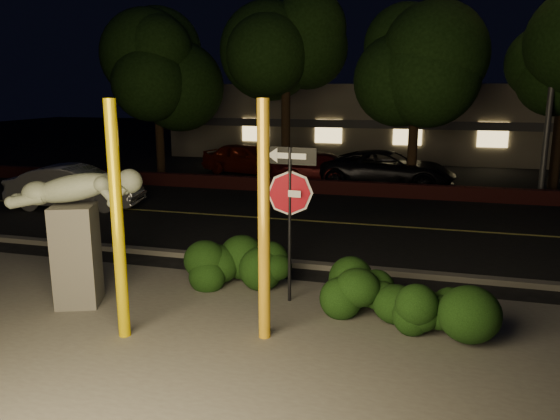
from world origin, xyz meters
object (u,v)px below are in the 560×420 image
object	(u,v)px
streetlight	(552,16)
parked_car_darkred	(325,169)
signpost	(290,194)
yellow_pole_right	(264,224)
parked_car_red	(246,159)
silver_sedan	(76,187)
sculpture	(76,223)
yellow_pole_left	(118,223)
parked_car_dark	(387,169)

from	to	relation	value
streetlight	parked_car_darkred	distance (m)	9.33
signpost	yellow_pole_right	bearing A→B (deg)	-83.72
yellow_pole_right	parked_car_darkred	xyz separation A→B (m)	(-1.67, 13.67, -1.18)
parked_car_red	parked_car_darkred	world-z (taller)	parked_car_red
silver_sedan	parked_car_red	bearing A→B (deg)	-30.14
streetlight	silver_sedan	distance (m)	16.36
yellow_pole_right	signpost	distance (m)	1.54
silver_sedan	parked_car_red	world-z (taller)	parked_car_red
sculpture	parked_car_red	bearing A→B (deg)	76.68
yellow_pole_right	silver_sedan	xyz separation A→B (m)	(-8.61, 7.41, -1.15)
yellow_pole_right	sculpture	xyz separation A→B (m)	(-3.54, 0.42, -0.33)
signpost	parked_car_red	world-z (taller)	signpost
silver_sedan	yellow_pole_right	bearing A→B (deg)	-140.68
yellow_pole_left	silver_sedan	size ratio (longest dim) A/B	0.88
parked_car_darkred	yellow_pole_left	bearing A→B (deg)	168.04
yellow_pole_right	parked_car_red	bearing A→B (deg)	109.80
streetlight	parked_car_dark	world-z (taller)	streetlight
signpost	parked_car_red	xyz separation A→B (m)	(-5.62, 14.05, -1.30)
streetlight	parked_car_red	distance (m)	12.99
yellow_pole_left	sculpture	world-z (taller)	yellow_pole_left
yellow_pole_right	parked_car_darkred	size ratio (longest dim) A/B	0.81
yellow_pole_right	streetlight	world-z (taller)	streetlight
parked_car_red	parked_car_dark	world-z (taller)	parked_car_dark
sculpture	parked_car_red	world-z (taller)	sculpture
streetlight	parked_car_dark	distance (m)	7.47
parked_car_darkred	parked_car_dark	size ratio (longest dim) A/B	0.87
signpost	parked_car_darkred	distance (m)	12.33
signpost	sculpture	size ratio (longest dim) A/B	1.15
signpost	parked_car_dark	world-z (taller)	signpost
sculpture	streetlight	world-z (taller)	streetlight
yellow_pole_right	silver_sedan	world-z (taller)	yellow_pole_right
parked_car_dark	parked_car_red	bearing A→B (deg)	77.82
yellow_pole_right	streetlight	xyz separation A→B (m)	(5.86, 12.77, 4.24)
yellow_pole_right	parked_car_dark	bearing A→B (deg)	86.85
sculpture	parked_car_dark	size ratio (longest dim) A/B	0.47
yellow_pole_right	sculpture	world-z (taller)	yellow_pole_right
yellow_pole_left	signpost	xyz separation A→B (m)	(2.13, 2.07, 0.17)
sculpture	parked_car_red	size ratio (longest dim) A/B	0.60
parked_car_darkred	parked_car_dark	xyz separation A→B (m)	(2.43, 0.11, 0.06)
yellow_pole_right	parked_car_red	size ratio (longest dim) A/B	0.90
sculpture	silver_sedan	distance (m)	8.67
sculpture	parked_car_darkred	world-z (taller)	sculpture
yellow_pole_right	parked_car_darkred	world-z (taller)	yellow_pole_right
sculpture	streetlight	size ratio (longest dim) A/B	0.24
yellow_pole_right	parked_car_red	xyz separation A→B (m)	(-5.61, 15.59, -1.14)
sculpture	parked_car_dark	world-z (taller)	sculpture
yellow_pole_left	parked_car_dark	distance (m)	14.65
streetlight	silver_sedan	xyz separation A→B (m)	(-14.48, -5.37, -5.39)
sculpture	silver_sedan	bearing A→B (deg)	104.88
streetlight	parked_car_darkred	bearing A→B (deg)	-165.40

